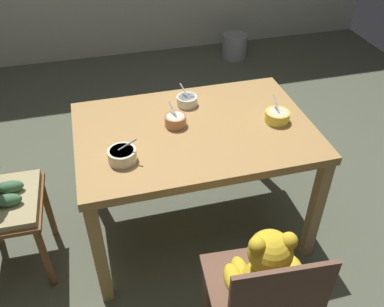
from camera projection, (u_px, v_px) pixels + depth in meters
name	position (u px, v px, depth m)	size (l,w,h in m)	color
ground_plane	(194.00, 227.00, 2.55)	(5.20, 5.20, 0.04)	#545946
dining_table	(194.00, 142.00, 2.14)	(1.19, 0.80, 0.71)	#B08449
teddy_chair_near_front	(264.00, 283.00, 1.56)	(0.42, 0.43, 0.84)	brown
porridge_bowl_white_far_center	(187.00, 100.00, 2.25)	(0.11, 0.12, 0.11)	white
porridge_bowl_terracotta_center	(175.00, 120.00, 2.09)	(0.11, 0.12, 0.11)	#B9774B
porridge_bowl_cream_near_left	(122.00, 155.00, 1.87)	(0.14, 0.13, 0.12)	beige
porridge_bowl_yellow_near_right	(277.00, 116.00, 2.12)	(0.13, 0.13, 0.12)	yellow
metal_pail	(235.00, 46.00, 4.29)	(0.25, 0.25, 0.24)	#93969B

